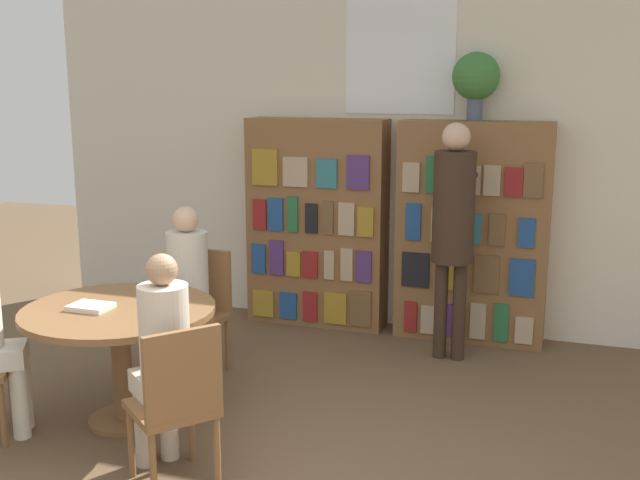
{
  "coord_description": "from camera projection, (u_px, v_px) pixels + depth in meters",
  "views": [
    {
      "loc": [
        1.37,
        -2.57,
        2.05
      ],
      "look_at": [
        -0.15,
        1.93,
        1.05
      ],
      "focal_mm": 42.0,
      "sensor_mm": 36.0,
      "label": 1
    }
  ],
  "objects": [
    {
      "name": "wall_back",
      "position": [
        399.0,
        150.0,
        6.21
      ],
      "size": [
        6.4,
        0.07,
        3.0
      ],
      "color": "beige",
      "rests_on": "ground_plane"
    },
    {
      "name": "flower_vase",
      "position": [
        476.0,
        78.0,
        5.71
      ],
      "size": [
        0.37,
        0.37,
        0.52
      ],
      "color": "#475166",
      "rests_on": "bookshelf_right"
    },
    {
      "name": "librarian_standing",
      "position": [
        454.0,
        217.0,
        5.47
      ],
      "size": [
        0.31,
        0.58,
        1.77
      ],
      "color": "#332319",
      "rests_on": "ground_plane"
    },
    {
      "name": "bookshelf_right",
      "position": [
        472.0,
        233.0,
        5.95
      ],
      "size": [
        1.18,
        0.34,
        1.76
      ],
      "color": "brown",
      "rests_on": "ground_plane"
    },
    {
      "name": "open_book_on_table",
      "position": [
        91.0,
        307.0,
        4.43
      ],
      "size": [
        0.24,
        0.18,
        0.03
      ],
      "color": "silver",
      "rests_on": "reading_table"
    },
    {
      "name": "seated_reader_right",
      "position": [
        162.0,
        352.0,
        3.87
      ],
      "size": [
        0.41,
        0.4,
        1.21
      ],
      "rotation": [
        0.0,
        0.0,
        0.89
      ],
      "color": "beige",
      "rests_on": "ground_plane"
    },
    {
      "name": "chair_left_side",
      "position": [
        199.0,
        305.0,
        5.35
      ],
      "size": [
        0.42,
        0.42,
        0.88
      ],
      "rotation": [
        0.0,
        0.0,
        -3.2
      ],
      "color": "brown",
      "rests_on": "ground_plane"
    },
    {
      "name": "bookshelf_left",
      "position": [
        317.0,
        223.0,
        6.36
      ],
      "size": [
        1.18,
        0.34,
        1.76
      ],
      "color": "brown",
      "rests_on": "ground_plane"
    },
    {
      "name": "seated_reader_left",
      "position": [
        185.0,
        283.0,
        5.14
      ],
      "size": [
        0.3,
        0.39,
        1.23
      ],
      "rotation": [
        0.0,
        0.0,
        -3.2
      ],
      "color": "beige",
      "rests_on": "ground_plane"
    },
    {
      "name": "chair_far_side",
      "position": [
        177.0,
        399.0,
        3.76
      ],
      "size": [
        0.56,
        0.56,
        0.88
      ],
      "rotation": [
        0.0,
        0.0,
        0.89
      ],
      "color": "brown",
      "rests_on": "ground_plane"
    },
    {
      "name": "reading_table",
      "position": [
        120.0,
        328.0,
        4.49
      ],
      "size": [
        1.15,
        1.15,
        0.73
      ],
      "color": "brown",
      "rests_on": "ground_plane"
    }
  ]
}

